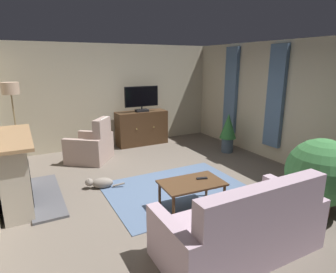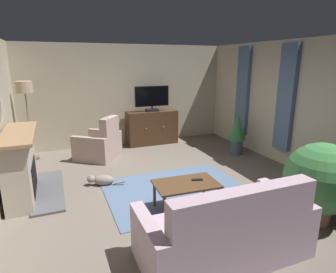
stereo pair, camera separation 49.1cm
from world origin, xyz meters
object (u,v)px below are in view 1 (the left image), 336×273
Objects in this scene: tv_remote at (202,178)px; tv_cabinet at (142,129)px; television at (142,98)px; sofa_floral at (242,229)px; armchair_in_far_corner at (92,147)px; fireplace at (18,171)px; potted_plant_on_hearth_side at (228,130)px; coffee_table at (192,185)px; potted_plant_small_fern_corner at (321,173)px; floor_lamp at (11,97)px; cat at (100,183)px.

tv_cabinet is at bearing -81.70° from tv_remote.
sofa_floral is at bearing -99.09° from television.
armchair_in_far_corner reaches higher than sofa_floral.
fireplace is 1.78× the size of potted_plant_on_hearth_side.
potted_plant_on_hearth_side is at bearing -45.00° from television.
tv_cabinet is at bearing 25.13° from armchair_in_far_corner.
coffee_table is at bearing -74.18° from armchair_in_far_corner.
potted_plant_small_fern_corner is (1.59, -1.00, 0.25)m from coffee_table.
coffee_table is (-0.71, -3.69, -0.04)m from tv_cabinet.
tv_remote is 0.14× the size of armchair_in_far_corner.
tv_cabinet is at bearing 90.00° from television.
fireplace is at bearing -144.31° from tv_cabinet.
floor_lamp reaches higher than armchair_in_far_corner.
television reaches higher than coffee_table.
potted_plant_on_hearth_side is at bearing -121.04° from tv_remote.
fireplace is 1.45× the size of armchair_in_far_corner.
potted_plant_small_fern_corner is 3.10m from potted_plant_on_hearth_side.
television is 0.48× the size of sofa_floral.
television is 2.42m from potted_plant_on_hearth_side.
potted_plant_on_hearth_side is (0.76, 3.01, -0.08)m from potted_plant_small_fern_corner.
fireplace is at bearing -135.72° from armchair_in_far_corner.
potted_plant_on_hearth_side is at bearing -45.92° from tv_cabinet.
sofa_floral is at bearing -92.95° from coffee_table.
tv_cabinet is at bearing 35.69° from fireplace.
armchair_in_far_corner is at bearing 100.62° from sofa_floral.
fireplace is at bearing 147.59° from potted_plant_small_fern_corner.
fireplace is at bearing -144.97° from television.
television reaches higher than sofa_floral.
fireplace reaches higher than cat.
armchair_in_far_corner is at bearing -19.11° from floor_lamp.
potted_plant_on_hearth_side is (3.19, -0.96, 0.25)m from armchair_in_far_corner.
potted_plant_on_hearth_side reaches higher than cat.
tv_cabinet is 1.40× the size of potted_plant_on_hearth_side.
armchair_in_far_corner is 1.60m from cat.
cat is at bearing -4.32° from fireplace.
coffee_table reaches higher than cat.
sofa_floral is 5.32m from floor_lamp.
tv_cabinet is 2.09× the size of cat.
cat is at bearing -98.06° from armchair_in_far_corner.
television is (0.00, -0.05, 0.84)m from tv_cabinet.
potted_plant_small_fern_corner is at bearing -79.44° from tv_cabinet.
sofa_floral is at bearing -126.98° from potted_plant_on_hearth_side.
tv_remote is (2.55, -1.47, -0.07)m from fireplace.
fireplace is 1.36m from cat.
fireplace is 2.66× the size of cat.
television is 3.74m from tv_remote.
tv_cabinet is at bearing 81.01° from sofa_floral.
potted_plant_on_hearth_side is at bearing -17.51° from floor_lamp.
coffee_table is 0.82× the size of armchair_in_far_corner.
tv_remote is at bearing 6.95° from coffee_table.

